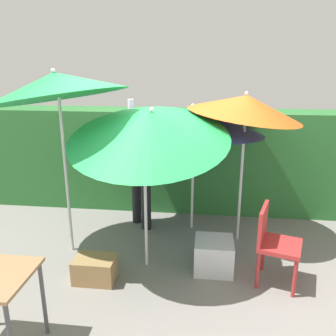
{
  "coord_description": "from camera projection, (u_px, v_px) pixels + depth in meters",
  "views": [
    {
      "loc": [
        0.49,
        -3.86,
        2.38
      ],
      "look_at": [
        0.0,
        0.3,
        1.1
      ],
      "focal_mm": 36.94,
      "sensor_mm": 36.0,
      "label": 1
    }
  ],
  "objects": [
    {
      "name": "chair_plastic",
      "position": [
        274.0,
        241.0,
        3.78
      ],
      "size": [
        0.55,
        0.55,
        0.89
      ],
      "color": "#B72D2D",
      "rests_on": "ground_plane"
    },
    {
      "name": "hedge_row",
      "position": [
        178.0,
        159.0,
        5.79
      ],
      "size": [
        8.0,
        0.7,
        1.65
      ],
      "primitive_type": "cube",
      "color": "#2D7033",
      "rests_on": "ground_plane"
    },
    {
      "name": "umbrella_orange",
      "position": [
        193.0,
        120.0,
        4.75
      ],
      "size": [
        1.98,
        1.98,
        1.88
      ],
      "color": "silver",
      "rests_on": "ground_plane"
    },
    {
      "name": "crate_cardboard",
      "position": [
        95.0,
        269.0,
        3.91
      ],
      "size": [
        0.46,
        0.32,
        0.28
      ],
      "primitive_type": "cube",
      "color": "#9E7A4C",
      "rests_on": "ground_plane"
    },
    {
      "name": "ground_plane",
      "position": [
        165.0,
        257.0,
        4.41
      ],
      "size": [
        24.0,
        24.0,
        0.0
      ],
      "primitive_type": "plane",
      "color": "gray"
    },
    {
      "name": "umbrella_rainbow",
      "position": [
        148.0,
        126.0,
        3.74
      ],
      "size": [
        1.81,
        1.83,
        2.13
      ],
      "color": "silver",
      "rests_on": "ground_plane"
    },
    {
      "name": "umbrella_yellow",
      "position": [
        56.0,
        85.0,
        3.96
      ],
      "size": [
        1.69,
        1.66,
        2.47
      ],
      "color": "silver",
      "rests_on": "ground_plane"
    },
    {
      "name": "umbrella_navy",
      "position": [
        246.0,
        106.0,
        4.34
      ],
      "size": [
        1.47,
        1.46,
        2.1
      ],
      "color": "silver",
      "rests_on": "ground_plane"
    },
    {
      "name": "person_vendor",
      "position": [
        140.0,
        166.0,
        5.02
      ],
      "size": [
        0.43,
        0.47,
        1.88
      ],
      "color": "black",
      "rests_on": "ground_plane"
    },
    {
      "name": "cooler_box",
      "position": [
        214.0,
        255.0,
        4.1
      ],
      "size": [
        0.45,
        0.43,
        0.38
      ],
      "primitive_type": "cube",
      "color": "silver",
      "rests_on": "ground_plane"
    }
  ]
}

